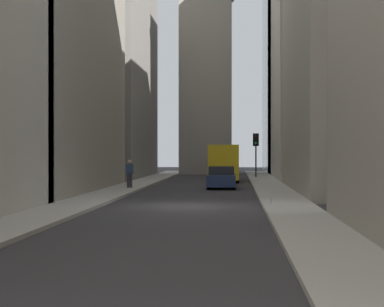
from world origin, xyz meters
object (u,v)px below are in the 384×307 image
at_px(traffic_light_midblock, 256,145).
at_px(pedestrian, 130,172).
at_px(sedan_navy, 222,178).
at_px(delivery_truck, 224,163).
at_px(discarded_bottle, 271,201).

xyz_separation_m(traffic_light_midblock, pedestrian, (-16.84, 8.21, -1.84)).
xyz_separation_m(sedan_navy, pedestrian, (-1.96, 5.57, 0.41)).
height_order(delivery_truck, discarded_bottle, delivery_truck).
bearing_deg(traffic_light_midblock, discarded_bottle, 179.47).
relative_size(pedestrian, discarded_bottle, 6.33).
height_order(pedestrian, discarded_bottle, pedestrian).
distance_m(sedan_navy, traffic_light_midblock, 15.28).
bearing_deg(discarded_bottle, pedestrian, 34.90).
relative_size(sedan_navy, pedestrian, 2.52).
bearing_deg(sedan_navy, discarded_bottle, -169.89).
distance_m(traffic_light_midblock, discarded_bottle, 28.37).
relative_size(sedan_navy, discarded_bottle, 15.93).
height_order(delivery_truck, sedan_navy, delivery_truck).
bearing_deg(pedestrian, delivery_truck, -27.36).
bearing_deg(pedestrian, traffic_light_midblock, -26.00).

